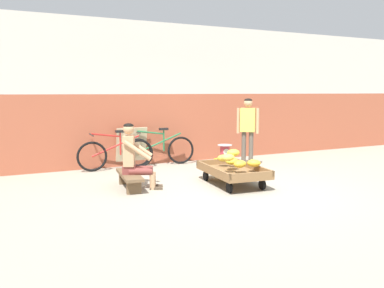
{
  "coord_description": "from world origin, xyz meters",
  "views": [
    {
      "loc": [
        -3.58,
        -5.65,
        1.67
      ],
      "look_at": [
        -0.48,
        0.77,
        0.75
      ],
      "focal_mm": 37.81,
      "sensor_mm": 36.0,
      "label": 1
    }
  ],
  "objects_px": {
    "low_bench": "(130,177)",
    "bicycle_near_left": "(116,154)",
    "shopping_bag": "(239,169)",
    "bicycle_far_left": "(160,150)",
    "banana_cart": "(233,172)",
    "weighing_scale": "(225,151)",
    "vendor_seated": "(134,156)",
    "customer_adult": "(248,125)",
    "plastic_crate": "(225,166)",
    "sign_board": "(131,147)"
  },
  "relations": [
    {
      "from": "low_bench",
      "to": "bicycle_near_left",
      "type": "height_order",
      "value": "bicycle_near_left"
    },
    {
      "from": "shopping_bag",
      "to": "low_bench",
      "type": "bearing_deg",
      "value": -176.25
    },
    {
      "from": "bicycle_near_left",
      "to": "bicycle_far_left",
      "type": "relative_size",
      "value": 1.0
    },
    {
      "from": "banana_cart",
      "to": "weighing_scale",
      "type": "xyz_separation_m",
      "value": [
        0.42,
        1.0,
        0.21
      ]
    },
    {
      "from": "vendor_seated",
      "to": "weighing_scale",
      "type": "height_order",
      "value": "vendor_seated"
    },
    {
      "from": "weighing_scale",
      "to": "bicycle_near_left",
      "type": "height_order",
      "value": "bicycle_near_left"
    },
    {
      "from": "weighing_scale",
      "to": "customer_adult",
      "type": "distance_m",
      "value": 0.98
    },
    {
      "from": "plastic_crate",
      "to": "shopping_bag",
      "type": "relative_size",
      "value": 1.5
    },
    {
      "from": "weighing_scale",
      "to": "bicycle_near_left",
      "type": "bearing_deg",
      "value": 145.51
    },
    {
      "from": "customer_adult",
      "to": "bicycle_near_left",
      "type": "bearing_deg",
      "value": 159.93
    },
    {
      "from": "banana_cart",
      "to": "customer_adult",
      "type": "height_order",
      "value": "customer_adult"
    },
    {
      "from": "bicycle_near_left",
      "to": "sign_board",
      "type": "height_order",
      "value": "sign_board"
    },
    {
      "from": "vendor_seated",
      "to": "customer_adult",
      "type": "bearing_deg",
      "value": 16.07
    },
    {
      "from": "weighing_scale",
      "to": "customer_adult",
      "type": "xyz_separation_m",
      "value": [
        0.78,
        0.34,
        0.5
      ]
    },
    {
      "from": "shopping_bag",
      "to": "vendor_seated",
      "type": "bearing_deg",
      "value": -175.27
    },
    {
      "from": "low_bench",
      "to": "plastic_crate",
      "type": "bearing_deg",
      "value": 11.85
    },
    {
      "from": "sign_board",
      "to": "bicycle_far_left",
      "type": "bearing_deg",
      "value": -15.35
    },
    {
      "from": "sign_board",
      "to": "low_bench",
      "type": "bearing_deg",
      "value": -108.29
    },
    {
      "from": "shopping_bag",
      "to": "bicycle_far_left",
      "type": "bearing_deg",
      "value": 121.33
    },
    {
      "from": "weighing_scale",
      "to": "bicycle_near_left",
      "type": "relative_size",
      "value": 0.18
    },
    {
      "from": "shopping_bag",
      "to": "sign_board",
      "type": "bearing_deg",
      "value": 131.25
    },
    {
      "from": "low_bench",
      "to": "banana_cart",
      "type": "bearing_deg",
      "value": -17.05
    },
    {
      "from": "low_bench",
      "to": "sign_board",
      "type": "relative_size",
      "value": 1.27
    },
    {
      "from": "low_bench",
      "to": "bicycle_far_left",
      "type": "relative_size",
      "value": 0.68
    },
    {
      "from": "sign_board",
      "to": "customer_adult",
      "type": "relative_size",
      "value": 0.58
    },
    {
      "from": "plastic_crate",
      "to": "customer_adult",
      "type": "xyz_separation_m",
      "value": [
        0.78,
        0.34,
        0.8
      ]
    },
    {
      "from": "low_bench",
      "to": "vendor_seated",
      "type": "relative_size",
      "value": 0.99
    },
    {
      "from": "low_bench",
      "to": "bicycle_near_left",
      "type": "distance_m",
      "value": 1.81
    },
    {
      "from": "bicycle_far_left",
      "to": "shopping_bag",
      "type": "bearing_deg",
      "value": -58.67
    },
    {
      "from": "customer_adult",
      "to": "shopping_bag",
      "type": "bearing_deg",
      "value": -133.56
    },
    {
      "from": "customer_adult",
      "to": "sign_board",
      "type": "bearing_deg",
      "value": 151.01
    },
    {
      "from": "vendor_seated",
      "to": "plastic_crate",
      "type": "distance_m",
      "value": 2.19
    },
    {
      "from": "banana_cart",
      "to": "plastic_crate",
      "type": "relative_size",
      "value": 4.19
    },
    {
      "from": "plastic_crate",
      "to": "shopping_bag",
      "type": "distance_m",
      "value": 0.35
    },
    {
      "from": "bicycle_near_left",
      "to": "customer_adult",
      "type": "xyz_separation_m",
      "value": [
        2.71,
        -0.99,
        0.6
      ]
    },
    {
      "from": "banana_cart",
      "to": "customer_adult",
      "type": "relative_size",
      "value": 0.98
    },
    {
      "from": "banana_cart",
      "to": "bicycle_near_left",
      "type": "height_order",
      "value": "bicycle_near_left"
    },
    {
      "from": "low_bench",
      "to": "sign_board",
      "type": "distance_m",
      "value": 2.18
    },
    {
      "from": "shopping_bag",
      "to": "weighing_scale",
      "type": "bearing_deg",
      "value": 118.96
    },
    {
      "from": "weighing_scale",
      "to": "bicycle_far_left",
      "type": "distance_m",
      "value": 1.69
    },
    {
      "from": "banana_cart",
      "to": "bicycle_far_left",
      "type": "xyz_separation_m",
      "value": [
        -0.47,
        2.42,
        0.11
      ]
    },
    {
      "from": "bicycle_near_left",
      "to": "low_bench",
      "type": "bearing_deg",
      "value": -97.86
    },
    {
      "from": "banana_cart",
      "to": "low_bench",
      "type": "distance_m",
      "value": 1.84
    },
    {
      "from": "low_bench",
      "to": "bicycle_far_left",
      "type": "bearing_deg",
      "value": 55.61
    },
    {
      "from": "bicycle_near_left",
      "to": "customer_adult",
      "type": "bearing_deg",
      "value": -20.07
    },
    {
      "from": "bicycle_far_left",
      "to": "sign_board",
      "type": "bearing_deg",
      "value": 164.65
    },
    {
      "from": "customer_adult",
      "to": "shopping_bag",
      "type": "height_order",
      "value": "customer_adult"
    },
    {
      "from": "bicycle_near_left",
      "to": "shopping_bag",
      "type": "bearing_deg",
      "value": -37.82
    },
    {
      "from": "vendor_seated",
      "to": "bicycle_near_left",
      "type": "xyz_separation_m",
      "value": [
        0.17,
        1.82,
        -0.21
      ]
    },
    {
      "from": "low_bench",
      "to": "shopping_bag",
      "type": "distance_m",
      "value": 2.35
    }
  ]
}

